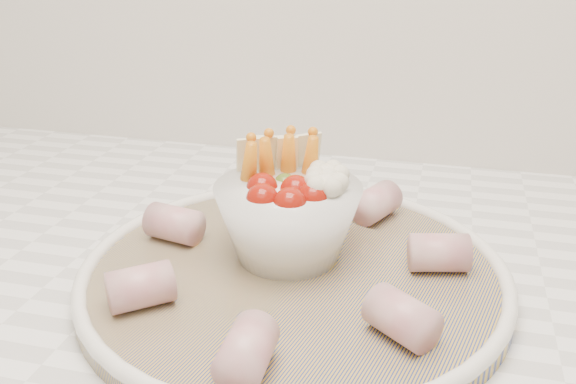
# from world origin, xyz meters

# --- Properties ---
(serving_platter) EXTENTS (0.41, 0.41, 0.02)m
(serving_platter) POSITION_xyz_m (-0.09, 1.44, 0.93)
(serving_platter) COLOR navy
(serving_platter) RESTS_ON kitchen_counter
(veggie_bowl) EXTENTS (0.12, 0.12, 0.10)m
(veggie_bowl) POSITION_xyz_m (-0.10, 1.46, 0.97)
(veggie_bowl) COLOR white
(veggie_bowl) RESTS_ON serving_platter
(cured_meat_rolls) EXTENTS (0.28, 0.30, 0.03)m
(cured_meat_rolls) POSITION_xyz_m (-0.09, 1.44, 0.95)
(cured_meat_rolls) COLOR #B55361
(cured_meat_rolls) RESTS_ON serving_platter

